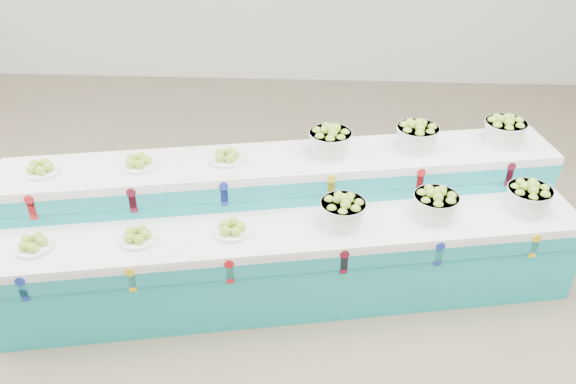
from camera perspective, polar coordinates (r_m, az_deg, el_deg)
The scene contains 14 objects.
ground at distance 4.85m, azimuth -11.97°, elevation -11.66°, with size 10.00×10.00×0.00m, color #77684D.
display_stand at distance 4.76m, azimuth 0.00°, elevation -3.65°, with size 4.50×1.15×1.02m, color #1CAAB0, non-canonical shape.
plate_lower_left at distance 4.57m, azimuth -23.51°, elevation -4.56°, with size 0.27×0.27×0.10m, color white.
plate_lower_mid at distance 4.41m, azimuth -14.41°, elevation -4.06°, with size 0.27×0.27×0.10m, color white.
plate_lower_right at distance 4.36m, azimuth -5.45°, elevation -3.47°, with size 0.27×0.27×0.10m, color white.
basket_lower_left at distance 4.40m, azimuth 5.35°, elevation -1.88°, with size 0.34×0.34×0.25m, color silver, non-canonical shape.
basket_lower_mid at distance 4.60m, azimuth 14.10°, elevation -1.18°, with size 0.34×0.34×0.25m, color silver, non-canonical shape.
basket_lower_right at distance 4.91m, azimuth 22.28°, elevation -0.49°, with size 0.34×0.34×0.25m, color silver, non-canonical shape.
plate_upper_left at distance 4.87m, azimuth -22.86°, elevation 2.21°, with size 0.27×0.27×0.10m, color white.
plate_upper_mid at distance 4.71m, azimuth -14.34°, elevation 2.90°, with size 0.27×0.27×0.10m, color white.
plate_upper_right at distance 4.67m, azimuth -5.98°, elevation 3.52°, with size 0.27×0.27×0.10m, color white.
basket_upper_left at distance 4.72m, azimuth 4.12°, elevation 4.94°, with size 0.34×0.34×0.25m, color silver, non-canonical shape.
basket_upper_mid at distance 4.90m, azimuth 12.40°, elevation 5.34°, with size 0.34×0.34×0.25m, color silver, non-canonical shape.
basket_upper_right at distance 5.19m, azimuth 20.26°, elevation 5.62°, with size 0.34×0.34×0.25m, color silver, non-canonical shape.
Camera 1 is at (1.17, -3.32, 3.33)m, focal length 36.69 mm.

